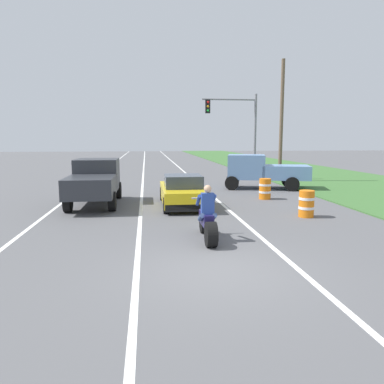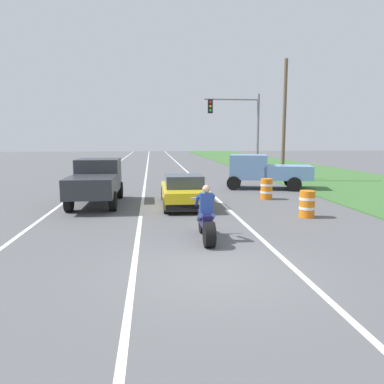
{
  "view_description": "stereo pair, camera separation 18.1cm",
  "coord_description": "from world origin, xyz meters",
  "px_view_note": "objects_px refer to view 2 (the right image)",
  "views": [
    {
      "loc": [
        -1.55,
        -7.79,
        2.91
      ],
      "look_at": [
        0.08,
        5.34,
        1.0
      ],
      "focal_mm": 34.62,
      "sensor_mm": 36.0,
      "label": 1
    },
    {
      "loc": [
        -1.37,
        -7.81,
        2.91
      ],
      "look_at": [
        0.08,
        5.34,
        1.0
      ],
      "focal_mm": 34.62,
      "sensor_mm": 36.0,
      "label": 2
    }
  ],
  "objects_px": {
    "pickup_truck_right_shoulder_light_blue": "(264,170)",
    "construction_barrel_mid": "(266,189)",
    "sports_car_yellow": "(184,192)",
    "traffic_light_mast_near": "(242,124)",
    "construction_barrel_nearest": "(307,204)",
    "pickup_truck_left_lane_dark_grey": "(96,180)",
    "motorcycle_with_rider": "(206,221)"
  },
  "relations": [
    {
      "from": "traffic_light_mast_near",
      "to": "construction_barrel_mid",
      "type": "height_order",
      "value": "traffic_light_mast_near"
    },
    {
      "from": "pickup_truck_right_shoulder_light_blue",
      "to": "construction_barrel_mid",
      "type": "relative_size",
      "value": 5.14
    },
    {
      "from": "construction_barrel_mid",
      "to": "pickup_truck_left_lane_dark_grey",
      "type": "bearing_deg",
      "value": -176.01
    },
    {
      "from": "traffic_light_mast_near",
      "to": "construction_barrel_mid",
      "type": "xyz_separation_m",
      "value": [
        -0.81,
        -8.45,
        -3.44
      ]
    },
    {
      "from": "traffic_light_mast_near",
      "to": "construction_barrel_mid",
      "type": "bearing_deg",
      "value": -95.5
    },
    {
      "from": "pickup_truck_left_lane_dark_grey",
      "to": "pickup_truck_right_shoulder_light_blue",
      "type": "distance_m",
      "value": 9.96
    },
    {
      "from": "construction_barrel_mid",
      "to": "motorcycle_with_rider",
      "type": "bearing_deg",
      "value": -119.65
    },
    {
      "from": "sports_car_yellow",
      "to": "construction_barrel_nearest",
      "type": "relative_size",
      "value": 4.3
    },
    {
      "from": "motorcycle_with_rider",
      "to": "pickup_truck_right_shoulder_light_blue",
      "type": "bearing_deg",
      "value": 64.9
    },
    {
      "from": "traffic_light_mast_near",
      "to": "pickup_truck_right_shoulder_light_blue",
      "type": "bearing_deg",
      "value": -87.33
    },
    {
      "from": "sports_car_yellow",
      "to": "traffic_light_mast_near",
      "type": "xyz_separation_m",
      "value": [
        4.96,
        9.83,
        3.32
      ]
    },
    {
      "from": "traffic_light_mast_near",
      "to": "sports_car_yellow",
      "type": "bearing_deg",
      "value": -116.77
    },
    {
      "from": "construction_barrel_nearest",
      "to": "sports_car_yellow",
      "type": "bearing_deg",
      "value": 147.02
    },
    {
      "from": "pickup_truck_left_lane_dark_grey",
      "to": "pickup_truck_right_shoulder_light_blue",
      "type": "xyz_separation_m",
      "value": [
        9.0,
        4.27,
        0.0
      ]
    },
    {
      "from": "construction_barrel_nearest",
      "to": "pickup_truck_right_shoulder_light_blue",
      "type": "bearing_deg",
      "value": 84.15
    },
    {
      "from": "motorcycle_with_rider",
      "to": "pickup_truck_right_shoulder_light_blue",
      "type": "distance_m",
      "value": 11.87
    },
    {
      "from": "pickup_truck_right_shoulder_light_blue",
      "to": "construction_barrel_nearest",
      "type": "height_order",
      "value": "pickup_truck_right_shoulder_light_blue"
    },
    {
      "from": "motorcycle_with_rider",
      "to": "construction_barrel_nearest",
      "type": "bearing_deg",
      "value": 33.68
    },
    {
      "from": "motorcycle_with_rider",
      "to": "traffic_light_mast_near",
      "type": "relative_size",
      "value": 0.37
    },
    {
      "from": "sports_car_yellow",
      "to": "pickup_truck_right_shoulder_light_blue",
      "type": "bearing_deg",
      "value": 44.53
    },
    {
      "from": "pickup_truck_left_lane_dark_grey",
      "to": "traffic_light_mast_near",
      "type": "height_order",
      "value": "traffic_light_mast_near"
    },
    {
      "from": "motorcycle_with_rider",
      "to": "pickup_truck_left_lane_dark_grey",
      "type": "distance_m",
      "value": 7.6
    },
    {
      "from": "pickup_truck_left_lane_dark_grey",
      "to": "construction_barrel_mid",
      "type": "distance_m",
      "value": 8.01
    },
    {
      "from": "motorcycle_with_rider",
      "to": "construction_barrel_nearest",
      "type": "xyz_separation_m",
      "value": [
        4.22,
        2.81,
        -0.09
      ]
    },
    {
      "from": "construction_barrel_nearest",
      "to": "construction_barrel_mid",
      "type": "distance_m",
      "value": 4.22
    },
    {
      "from": "motorcycle_with_rider",
      "to": "pickup_truck_right_shoulder_light_blue",
      "type": "xyz_separation_m",
      "value": [
        5.03,
        10.74,
        0.51
      ]
    },
    {
      "from": "sports_car_yellow",
      "to": "construction_barrel_nearest",
      "type": "xyz_separation_m",
      "value": [
        4.37,
        -2.83,
        -0.13
      ]
    },
    {
      "from": "pickup_truck_right_shoulder_light_blue",
      "to": "construction_barrel_mid",
      "type": "height_order",
      "value": "pickup_truck_right_shoulder_light_blue"
    },
    {
      "from": "pickup_truck_left_lane_dark_grey",
      "to": "traffic_light_mast_near",
      "type": "bearing_deg",
      "value": 45.73
    },
    {
      "from": "motorcycle_with_rider",
      "to": "pickup_truck_left_lane_dark_grey",
      "type": "bearing_deg",
      "value": 121.53
    },
    {
      "from": "construction_barrel_nearest",
      "to": "pickup_truck_left_lane_dark_grey",
      "type": "bearing_deg",
      "value": 155.95
    },
    {
      "from": "sports_car_yellow",
      "to": "pickup_truck_right_shoulder_light_blue",
      "type": "distance_m",
      "value": 7.28
    }
  ]
}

